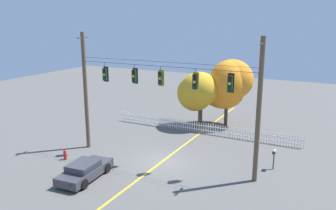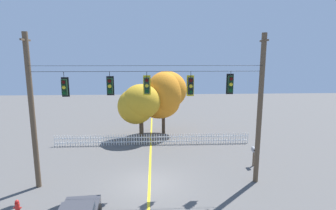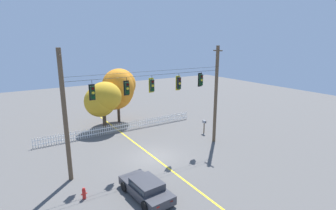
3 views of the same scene
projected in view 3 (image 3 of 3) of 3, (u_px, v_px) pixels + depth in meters
The scene contains 14 objects.
ground at pixel (154, 157), 21.99m from camera, with size 80.00×80.00×0.00m, color #565451.
lane_centerline_stripe at pixel (154, 157), 21.99m from camera, with size 0.16×36.00×0.01m, color gold.
signal_support_span at pixel (153, 104), 20.87m from camera, with size 13.79×1.10×9.18m.
traffic_signal_westbound_side at pixel (93, 92), 18.06m from camera, with size 0.43×0.38×1.46m.
traffic_signal_northbound_primary at pixel (127, 88), 19.38m from camera, with size 0.43×0.38×1.40m.
traffic_signal_southbound_primary at pixel (152, 85), 20.48m from camera, with size 0.43×0.38×1.40m.
traffic_signal_northbound_secondary at pixel (179, 83), 21.82m from camera, with size 0.43×0.38×1.47m.
traffic_signal_eastbound_side at pixel (201, 80), 23.03m from camera, with size 0.43×0.38×1.38m.
white_picket_fence at pixel (122, 127), 28.12m from camera, with size 17.41×0.06×0.98m.
autumn_maple_near_fence at pixel (103, 99), 28.21m from camera, with size 4.06×3.32×5.31m.
autumn_maple_mid at pixel (118, 89), 30.68m from camera, with size 4.88×4.10×6.41m.
parked_car at pixel (146, 188), 16.34m from camera, with size 2.14×4.29×1.15m.
fire_hydrant at pixel (84, 193), 16.14m from camera, with size 0.38×0.22×0.76m.
roadside_mailbox at pixel (204, 123), 27.52m from camera, with size 0.25×0.44×1.42m.
Camera 3 is at (-9.80, -17.80, 9.59)m, focal length 27.76 mm.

